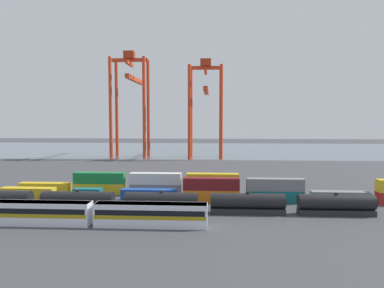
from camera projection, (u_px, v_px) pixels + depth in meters
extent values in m
plane|color=#424247|center=(168.00, 173.00, 120.43)|extent=(420.00, 420.00, 0.00)
cube|color=slate|center=(188.00, 149.00, 213.52)|extent=(400.00, 110.00, 0.01)
cube|color=silver|center=(36.00, 213.00, 61.21)|extent=(18.78, 3.10, 3.90)
cube|color=#9E8414|center=(36.00, 214.00, 61.22)|extent=(18.41, 3.14, 0.64)
cube|color=black|center=(36.00, 209.00, 61.16)|extent=(18.03, 3.13, 0.90)
cube|color=slate|center=(36.00, 203.00, 61.09)|extent=(18.59, 2.85, 0.36)
cube|color=silver|center=(151.00, 215.00, 60.03)|extent=(18.78, 3.10, 3.90)
cube|color=#9E8414|center=(151.00, 216.00, 60.04)|extent=(18.41, 3.14, 0.64)
cube|color=black|center=(151.00, 211.00, 59.99)|extent=(18.03, 3.13, 0.90)
cube|color=slate|center=(151.00, 204.00, 59.91)|extent=(18.59, 2.85, 0.36)
cube|color=#232326|center=(78.00, 208.00, 70.17)|extent=(13.95, 2.50, 1.10)
cylinder|color=black|center=(78.00, 198.00, 70.03)|extent=(13.95, 2.78, 2.78)
cylinder|color=black|center=(78.00, 191.00, 69.93)|extent=(0.70, 0.70, 0.36)
cube|color=#232326|center=(162.00, 210.00, 69.19)|extent=(13.95, 2.50, 1.10)
cylinder|color=black|center=(162.00, 200.00, 69.06)|extent=(13.95, 2.78, 2.78)
cylinder|color=black|center=(161.00, 192.00, 68.95)|extent=(0.70, 0.70, 0.36)
cube|color=#232326|center=(247.00, 211.00, 68.21)|extent=(13.95, 2.50, 1.10)
cylinder|color=black|center=(248.00, 201.00, 68.08)|extent=(13.95, 2.78, 2.78)
cylinder|color=black|center=(248.00, 193.00, 67.97)|extent=(0.70, 0.70, 0.36)
cube|color=#232326|center=(336.00, 212.00, 67.23)|extent=(13.95, 2.50, 1.10)
cylinder|color=black|center=(336.00, 202.00, 67.10)|extent=(13.95, 2.78, 2.78)
cylinder|color=black|center=(336.00, 194.00, 66.99)|extent=(0.70, 0.70, 0.36)
cube|color=gold|center=(28.00, 193.00, 80.61)|extent=(12.10, 2.44, 2.60)
cube|color=#146066|center=(88.00, 194.00, 79.79)|extent=(6.04, 2.44, 2.60)
cube|color=#1C4299|center=(149.00, 195.00, 78.98)|extent=(12.10, 2.44, 2.60)
cube|color=orange|center=(211.00, 196.00, 78.16)|extent=(12.10, 2.44, 2.60)
cube|color=maroon|center=(211.00, 184.00, 77.98)|extent=(12.10, 2.44, 2.60)
cube|color=#146066|center=(275.00, 197.00, 77.34)|extent=(12.10, 2.44, 2.60)
cube|color=slate|center=(275.00, 185.00, 77.16)|extent=(12.10, 2.44, 2.60)
cube|color=slate|center=(340.00, 197.00, 76.53)|extent=(12.10, 2.44, 2.60)
cube|color=gold|center=(45.00, 188.00, 86.85)|extent=(12.10, 2.44, 2.60)
cube|color=gold|center=(100.00, 189.00, 86.04)|extent=(12.10, 2.44, 2.60)
cube|color=#197538|center=(100.00, 178.00, 85.86)|extent=(12.10, 2.44, 2.60)
cube|color=slate|center=(156.00, 189.00, 85.24)|extent=(12.10, 2.44, 2.60)
cube|color=silver|center=(155.00, 178.00, 85.06)|extent=(12.10, 2.44, 2.60)
cube|color=maroon|center=(212.00, 190.00, 84.43)|extent=(12.10, 2.44, 2.60)
cube|color=gold|center=(213.00, 179.00, 84.26)|extent=(12.10, 2.44, 2.60)
cylinder|color=red|center=(111.00, 108.00, 162.98)|extent=(1.50, 1.50, 45.81)
cylinder|color=red|center=(144.00, 108.00, 162.06)|extent=(1.50, 1.50, 45.81)
cylinder|color=red|center=(117.00, 109.00, 173.32)|extent=(1.50, 1.50, 45.81)
cylinder|color=red|center=(148.00, 109.00, 172.40)|extent=(1.50, 1.50, 45.81)
cube|color=red|center=(129.00, 60.00, 166.17)|extent=(16.94, 1.20, 1.60)
cube|color=red|center=(129.00, 64.00, 166.28)|extent=(1.20, 11.98, 1.60)
cube|color=red|center=(135.00, 80.00, 179.01)|extent=(2.00, 35.32, 2.00)
cube|color=#9F2C14|center=(129.00, 55.00, 166.00)|extent=(4.80, 4.00, 3.20)
cylinder|color=red|center=(189.00, 112.00, 160.76)|extent=(1.50, 1.50, 41.97)
cylinder|color=red|center=(221.00, 112.00, 159.91)|extent=(1.50, 1.50, 41.97)
cylinder|color=red|center=(191.00, 113.00, 171.53)|extent=(1.50, 1.50, 41.97)
cylinder|color=red|center=(221.00, 112.00, 170.68)|extent=(1.50, 1.50, 41.97)
cube|color=red|center=(206.00, 68.00, 164.33)|extent=(15.74, 1.20, 1.60)
cube|color=red|center=(206.00, 71.00, 164.44)|extent=(1.20, 12.42, 1.60)
cube|color=red|center=(206.00, 91.00, 176.15)|extent=(2.00, 32.02, 2.00)
cube|color=#9F2C14|center=(206.00, 63.00, 164.16)|extent=(4.80, 4.00, 3.20)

